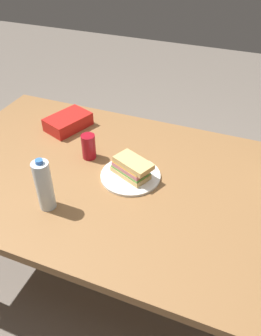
# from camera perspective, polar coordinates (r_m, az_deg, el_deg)

# --- Properties ---
(ground_plane) EXTENTS (8.00, 8.00, 0.00)m
(ground_plane) POSITION_cam_1_polar(r_m,az_deg,el_deg) (2.05, -2.38, -16.98)
(ground_plane) COLOR #70665B
(dining_table) EXTENTS (1.70, 1.04, 0.73)m
(dining_table) POSITION_cam_1_polar(r_m,az_deg,el_deg) (1.56, -2.99, -3.37)
(dining_table) COLOR olive
(dining_table) RESTS_ON ground_plane
(paper_plate) EXTENTS (0.27, 0.27, 0.01)m
(paper_plate) POSITION_cam_1_polar(r_m,az_deg,el_deg) (1.49, -0.00, -1.32)
(paper_plate) COLOR white
(paper_plate) RESTS_ON dining_table
(sandwich) EXTENTS (0.21, 0.15, 0.08)m
(sandwich) POSITION_cam_1_polar(r_m,az_deg,el_deg) (1.46, 0.16, 0.05)
(sandwich) COLOR #DBB26B
(sandwich) RESTS_ON paper_plate
(soda_can_red) EXTENTS (0.07, 0.07, 0.12)m
(soda_can_red) POSITION_cam_1_polar(r_m,az_deg,el_deg) (1.59, -7.12, 3.64)
(soda_can_red) COLOR maroon
(soda_can_red) RESTS_ON dining_table
(chip_bag) EXTENTS (0.22, 0.27, 0.07)m
(chip_bag) POSITION_cam_1_polar(r_m,az_deg,el_deg) (1.85, -10.54, 7.70)
(chip_bag) COLOR red
(chip_bag) RESTS_ON dining_table
(water_bottle_spare) EXTENTS (0.07, 0.07, 0.23)m
(water_bottle_spare) POSITION_cam_1_polar(r_m,az_deg,el_deg) (1.33, -14.46, -2.89)
(water_bottle_spare) COLOR silver
(water_bottle_spare) RESTS_ON dining_table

